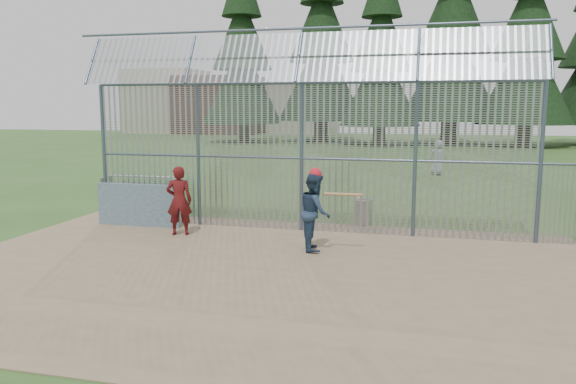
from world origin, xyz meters
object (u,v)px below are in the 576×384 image
(dugout_wall, at_px, (139,205))
(bleacher, at_px, (140,185))
(onlooker, at_px, (179,201))
(batter, at_px, (315,212))
(trash_can, at_px, (363,212))

(dugout_wall, distance_m, bleacher, 5.69)
(dugout_wall, distance_m, onlooker, 1.79)
(batter, distance_m, bleacher, 10.33)
(batter, height_order, onlooker, onlooker)
(batter, relative_size, trash_can, 2.23)
(batter, height_order, bleacher, batter)
(bleacher, bearing_deg, onlooker, -53.10)
(onlooker, distance_m, trash_can, 5.24)
(dugout_wall, relative_size, batter, 1.37)
(batter, relative_size, onlooker, 1.00)
(batter, xyz_separation_m, bleacher, (-8.09, 6.41, -0.53))
(dugout_wall, height_order, batter, batter)
(dugout_wall, bearing_deg, trash_can, 16.27)
(batter, xyz_separation_m, onlooker, (-3.78, 0.67, 0.00))
(trash_can, bearing_deg, batter, -103.56)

